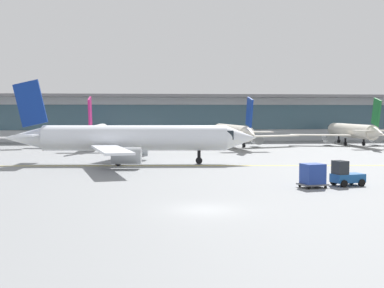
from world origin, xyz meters
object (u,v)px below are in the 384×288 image
at_px(gate_airplane_3, 232,132).
at_px(taxiing_regional_jet, 132,139).
at_px(gate_airplane_4, 352,131).
at_px(baggage_tug, 345,175).
at_px(gate_airplane_2, 97,133).
at_px(cargo_dolly_lead, 313,175).

distance_m(gate_airplane_3, taxiing_regional_jet, 32.31).
xyz_separation_m(gate_airplane_4, baggage_tug, (-21.65, -50.71, -1.62)).
xyz_separation_m(gate_airplane_2, taxiing_regional_jet, (6.25, -28.77, 0.43)).
xyz_separation_m(gate_airplane_2, gate_airplane_4, (45.68, 2.05, 0.00)).
distance_m(gate_airplane_2, gate_airplane_4, 45.72).
relative_size(gate_airplane_4, baggage_tug, 8.85).
bearing_deg(taxiing_regional_jet, baggage_tug, -43.36).
xyz_separation_m(baggage_tug, cargo_dolly_lead, (-3.02, -0.73, 0.16)).
xyz_separation_m(taxiing_regional_jet, cargo_dolly_lead, (14.76, -20.62, -1.89)).
relative_size(taxiing_regional_jet, baggage_tug, 10.39).
relative_size(gate_airplane_2, gate_airplane_3, 1.00).
bearing_deg(gate_airplane_4, baggage_tug, 157.66).
height_order(gate_airplane_2, gate_airplane_3, same).
bearing_deg(gate_airplane_3, baggage_tug, 176.32).
distance_m(gate_airplane_4, baggage_tug, 55.17).
height_order(gate_airplane_4, baggage_tug, gate_airplane_4).
height_order(gate_airplane_2, gate_airplane_4, same).
bearing_deg(cargo_dolly_lead, taxiing_regional_jet, 111.99).
distance_m(taxiing_regional_jet, cargo_dolly_lead, 25.43).
distance_m(gate_airplane_2, cargo_dolly_lead, 53.70).
bearing_deg(gate_airplane_3, gate_airplane_4, -86.85).
bearing_deg(baggage_tug, gate_airplane_3, 77.62).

